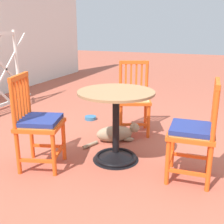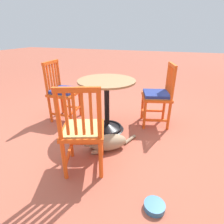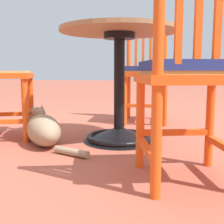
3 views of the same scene
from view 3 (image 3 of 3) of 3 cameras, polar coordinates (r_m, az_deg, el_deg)
name	(u,v)px [view 3 (image 3 of 3)]	position (r m, az deg, el deg)	size (l,w,h in m)	color
ground_plane	(104,139)	(1.99, -1.63, -5.31)	(24.00, 24.00, 0.00)	#AD5642
cafe_table	(119,98)	(1.87, 1.44, 2.71)	(0.76, 0.76, 0.73)	black
orange_chair_tucked_in	(191,75)	(1.20, 15.47, 7.12)	(0.49, 0.49, 0.91)	#EA5619
orange_chair_near_fence	(146,73)	(2.61, 6.77, 7.77)	(0.42, 0.42, 0.91)	#EA5619
tabby_cat	(43,129)	(1.89, -13.64, -3.25)	(0.57, 0.53, 0.23)	#9E896B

